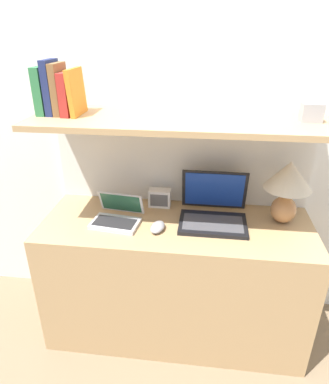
{
  "coord_description": "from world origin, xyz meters",
  "views": [
    {
      "loc": [
        0.13,
        -1.28,
        1.66
      ],
      "look_at": [
        -0.06,
        0.26,
        0.91
      ],
      "focal_mm": 32.0,
      "sensor_mm": 36.0,
      "label": 1
    }
  ],
  "objects_px": {
    "book_green": "(43,91)",
    "book_navy": "(52,87)",
    "book_red": "(69,94)",
    "book_orange": "(76,92)",
    "table_lamp": "(288,183)",
    "computer_mouse": "(158,227)",
    "laptop_small": "(117,217)",
    "router_box": "(160,198)",
    "laptop_large": "(213,212)",
    "shelf_gadget": "(311,112)",
    "book_brown": "(59,89)"
  },
  "relations": [
    {
      "from": "book_green",
      "to": "book_navy",
      "type": "relative_size",
      "value": 0.88
    },
    {
      "from": "book_red",
      "to": "book_orange",
      "type": "xyz_separation_m",
      "value": [
        0.04,
        0.0,
        0.01
      ]
    },
    {
      "from": "table_lamp",
      "to": "computer_mouse",
      "type": "distance_m",
      "value": 0.69
    },
    {
      "from": "book_navy",
      "to": "laptop_small",
      "type": "bearing_deg",
      "value": -16.72
    },
    {
      "from": "router_box",
      "to": "laptop_large",
      "type": "bearing_deg",
      "value": -23.71
    },
    {
      "from": "book_navy",
      "to": "book_orange",
      "type": "xyz_separation_m",
      "value": [
        0.12,
        0.0,
        -0.02
      ]
    },
    {
      "from": "laptop_small",
      "to": "book_green",
      "type": "xyz_separation_m",
      "value": [
        -0.35,
        0.09,
        0.62
      ]
    },
    {
      "from": "table_lamp",
      "to": "shelf_gadget",
      "type": "distance_m",
      "value": 0.37
    },
    {
      "from": "table_lamp",
      "to": "book_navy",
      "type": "bearing_deg",
      "value": -178.76
    },
    {
      "from": "book_orange",
      "to": "table_lamp",
      "type": "bearing_deg",
      "value": 1.39
    },
    {
      "from": "book_green",
      "to": "book_red",
      "type": "xyz_separation_m",
      "value": [
        0.13,
        0.0,
        -0.01
      ]
    },
    {
      "from": "book_green",
      "to": "shelf_gadget",
      "type": "xyz_separation_m",
      "value": [
        1.26,
        0.0,
        -0.07
      ]
    },
    {
      "from": "laptop_small",
      "to": "book_red",
      "type": "distance_m",
      "value": 0.66
    },
    {
      "from": "router_box",
      "to": "book_brown",
      "type": "relative_size",
      "value": 0.52
    },
    {
      "from": "laptop_small",
      "to": "book_green",
      "type": "relative_size",
      "value": 1.2
    },
    {
      "from": "computer_mouse",
      "to": "book_red",
      "type": "bearing_deg",
      "value": 162.2
    },
    {
      "from": "laptop_large",
      "to": "router_box",
      "type": "relative_size",
      "value": 2.82
    },
    {
      "from": "book_green",
      "to": "book_brown",
      "type": "distance_m",
      "value": 0.08
    },
    {
      "from": "table_lamp",
      "to": "router_box",
      "type": "height_order",
      "value": "table_lamp"
    },
    {
      "from": "book_brown",
      "to": "shelf_gadget",
      "type": "xyz_separation_m",
      "value": [
        1.17,
        0.0,
        -0.08
      ]
    },
    {
      "from": "book_brown",
      "to": "book_orange",
      "type": "distance_m",
      "value": 0.08
    },
    {
      "from": "laptop_large",
      "to": "book_red",
      "type": "xyz_separation_m",
      "value": [
        -0.72,
        0.01,
        0.59
      ]
    },
    {
      "from": "book_green",
      "to": "table_lamp",
      "type": "bearing_deg",
      "value": 1.2
    },
    {
      "from": "laptop_small",
      "to": "router_box",
      "type": "bearing_deg",
      "value": 46.99
    },
    {
      "from": "laptop_large",
      "to": "shelf_gadget",
      "type": "distance_m",
      "value": 0.67
    },
    {
      "from": "book_green",
      "to": "book_red",
      "type": "relative_size",
      "value": 1.11
    },
    {
      "from": "computer_mouse",
      "to": "book_red",
      "type": "xyz_separation_m",
      "value": [
        -0.44,
        0.14,
        0.63
      ]
    },
    {
      "from": "computer_mouse",
      "to": "laptop_small",
      "type": "bearing_deg",
      "value": 166.95
    },
    {
      "from": "book_green",
      "to": "shelf_gadget",
      "type": "height_order",
      "value": "book_green"
    },
    {
      "from": "router_box",
      "to": "book_navy",
      "type": "xyz_separation_m",
      "value": [
        -0.5,
        -0.12,
        0.62
      ]
    },
    {
      "from": "router_box",
      "to": "book_green",
      "type": "bearing_deg",
      "value": -167.57
    },
    {
      "from": "laptop_small",
      "to": "book_green",
      "type": "distance_m",
      "value": 0.72
    },
    {
      "from": "laptop_large",
      "to": "book_red",
      "type": "bearing_deg",
      "value": 179.01
    },
    {
      "from": "router_box",
      "to": "book_orange",
      "type": "height_order",
      "value": "book_orange"
    },
    {
      "from": "computer_mouse",
      "to": "book_navy",
      "type": "bearing_deg",
      "value": 164.82
    },
    {
      "from": "computer_mouse",
      "to": "router_box",
      "type": "relative_size",
      "value": 1.02
    },
    {
      "from": "book_red",
      "to": "book_navy",
      "type": "bearing_deg",
      "value": 180.0
    },
    {
      "from": "book_green",
      "to": "book_navy",
      "type": "xyz_separation_m",
      "value": [
        0.05,
        0.0,
        0.02
      ]
    },
    {
      "from": "table_lamp",
      "to": "book_green",
      "type": "xyz_separation_m",
      "value": [
        -1.21,
        -0.03,
        0.43
      ]
    },
    {
      "from": "laptop_large",
      "to": "shelf_gadget",
      "type": "bearing_deg",
      "value": 1.77
    },
    {
      "from": "table_lamp",
      "to": "book_brown",
      "type": "xyz_separation_m",
      "value": [
        -1.13,
        -0.03,
        0.44
      ]
    },
    {
      "from": "laptop_small",
      "to": "shelf_gadget",
      "type": "relative_size",
      "value": 2.87
    },
    {
      "from": "table_lamp",
      "to": "computer_mouse",
      "type": "relative_size",
      "value": 2.68
    },
    {
      "from": "book_brown",
      "to": "laptop_large",
      "type": "bearing_deg",
      "value": -0.94
    },
    {
      "from": "table_lamp",
      "to": "book_red",
      "type": "bearing_deg",
      "value": -178.66
    },
    {
      "from": "computer_mouse",
      "to": "book_orange",
      "type": "height_order",
      "value": "book_orange"
    },
    {
      "from": "router_box",
      "to": "book_red",
      "type": "xyz_separation_m",
      "value": [
        -0.42,
        -0.12,
        0.59
      ]
    },
    {
      "from": "shelf_gadget",
      "to": "book_orange",
      "type": "bearing_deg",
      "value": 180.0
    },
    {
      "from": "computer_mouse",
      "to": "book_green",
      "type": "relative_size",
      "value": 0.57
    },
    {
      "from": "laptop_small",
      "to": "computer_mouse",
      "type": "xyz_separation_m",
      "value": [
        0.22,
        -0.05,
        -0.01
      ]
    }
  ]
}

